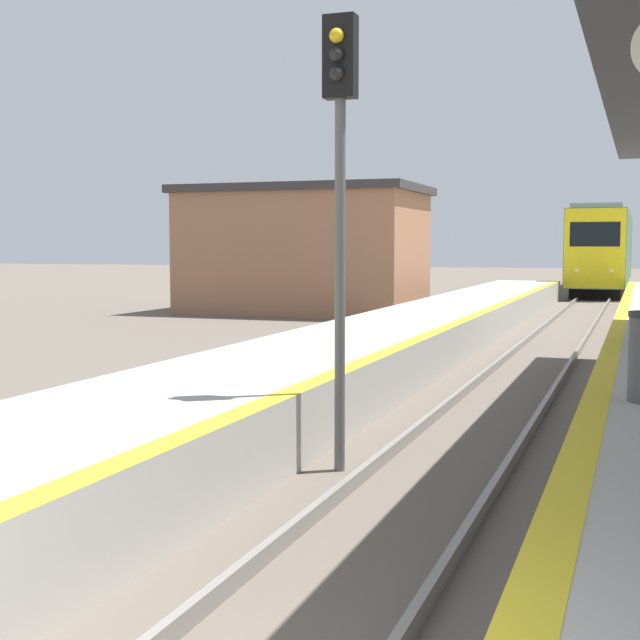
{
  "coord_description": "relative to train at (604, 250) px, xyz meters",
  "views": [
    {
      "loc": [
        2.09,
        -2.82,
        2.56
      ],
      "look_at": [
        -4.43,
        15.17,
        0.95
      ],
      "focal_mm": 50.0,
      "sensor_mm": 36.0,
      "label": 1
    }
  ],
  "objects": [
    {
      "name": "signal_near",
      "position": [
        -1.1,
        -43.74,
        1.22
      ],
      "size": [
        0.36,
        0.31,
        5.07
      ],
      "color": "#595959",
      "rests_on": "ground"
    },
    {
      "name": "train",
      "position": [
        0.0,
        0.0,
        0.0
      ],
      "size": [
        2.76,
        21.54,
        4.51
      ],
      "color": "black",
      "rests_on": "ground"
    },
    {
      "name": "station_building",
      "position": [
        -10.06,
        -21.43,
        0.11
      ],
      "size": [
        8.99,
        5.69,
        4.78
      ],
      "color": "#9E6B4C",
      "rests_on": "ground"
    }
  ]
}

